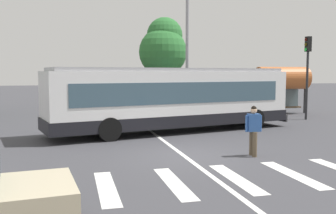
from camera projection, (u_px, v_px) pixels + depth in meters
name	position (u px, v px, depth m)	size (l,w,h in m)	color
ground_plane	(188.00, 155.00, 13.14)	(160.00, 160.00, 0.00)	#3D3D42
city_transit_bus	(173.00, 99.00, 18.40)	(12.53, 5.32, 3.06)	black
pedestrian_crossing_street	(253.00, 128.00, 12.95)	(0.58, 0.44, 1.72)	brown
parked_car_silver	(87.00, 102.00, 27.48)	(1.98, 4.56, 1.35)	black
parked_car_red	(125.00, 101.00, 28.34)	(2.09, 4.60, 1.35)	black
parked_car_blue	(163.00, 101.00, 28.47)	(2.00, 4.56, 1.35)	black
parked_car_white	(195.00, 100.00, 29.34)	(1.90, 4.52, 1.35)	black
traffic_light_far_corner	(307.00, 64.00, 23.01)	(0.33, 0.32, 5.01)	#28282B
bus_stop_shelter	(282.00, 79.00, 26.38)	(3.69, 1.54, 3.25)	#28282B
twin_arm_street_lamp	(187.00, 29.00, 23.15)	(4.83, 0.32, 8.86)	#939399
background_tree_right	(163.00, 47.00, 33.42)	(4.20, 4.20, 7.71)	brown
crosswalk_painted_stripes	(236.00, 178.00, 10.25)	(7.35, 3.00, 0.01)	silver
lane_center_line	(169.00, 145.00, 15.04)	(0.16, 24.00, 0.01)	silver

